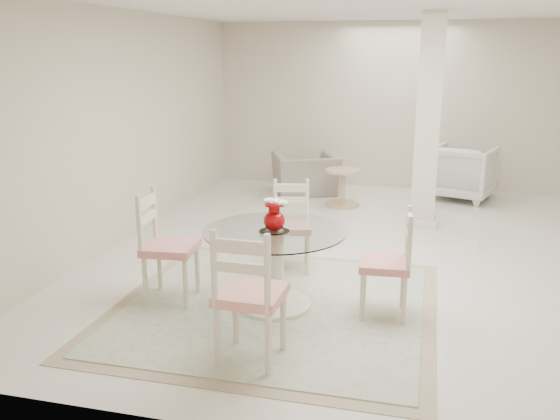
% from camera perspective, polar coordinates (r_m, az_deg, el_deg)
% --- Properties ---
extents(ground, '(7.00, 7.00, 0.00)m').
position_cam_1_polar(ground, '(6.83, 9.02, -4.11)').
color(ground, silver).
rests_on(ground, ground).
extents(room_shell, '(6.02, 7.02, 2.71)m').
position_cam_1_polar(room_shell, '(6.47, 9.70, 11.62)').
color(room_shell, beige).
rests_on(room_shell, ground).
extents(column, '(0.30, 0.30, 2.70)m').
position_cam_1_polar(column, '(7.79, 14.05, 8.19)').
color(column, beige).
rests_on(column, ground).
extents(area_rug, '(2.82, 2.82, 0.02)m').
position_cam_1_polar(area_rug, '(5.37, -0.53, -9.26)').
color(area_rug, tan).
rests_on(area_rug, ground).
extents(dining_table, '(1.24, 1.24, 0.72)m').
position_cam_1_polar(dining_table, '(5.23, -0.54, -5.69)').
color(dining_table, '#F9F5CD').
rests_on(dining_table, ground).
extents(red_vase, '(0.22, 0.19, 0.28)m').
position_cam_1_polar(red_vase, '(5.08, -0.54, -0.54)').
color(red_vase, '#A10407').
rests_on(red_vase, dining_table).
extents(dining_chair_east, '(0.45, 0.45, 1.04)m').
position_cam_1_polar(dining_chair_east, '(5.09, 10.82, -4.34)').
color(dining_chair_east, beige).
rests_on(dining_chair_east, ground).
extents(dining_chair_north, '(0.49, 0.49, 1.03)m').
position_cam_1_polar(dining_chair_north, '(6.13, 1.06, -0.84)').
color(dining_chair_north, beige).
rests_on(dining_chair_north, ground).
extents(dining_chair_west, '(0.49, 0.49, 1.13)m').
position_cam_1_polar(dining_chair_west, '(5.42, -11.26, -2.67)').
color(dining_chair_west, beige).
rests_on(dining_chair_west, ground).
extents(dining_chair_south, '(0.48, 0.48, 1.16)m').
position_cam_1_polar(dining_chair_south, '(4.21, -3.17, -7.38)').
color(dining_chair_south, beige).
rests_on(dining_chair_south, ground).
extents(recliner_taupe, '(1.25, 1.19, 0.64)m').
position_cam_1_polar(recliner_taupe, '(9.50, 2.50, 3.48)').
color(recliner_taupe, gray).
rests_on(recliner_taupe, ground).
extents(armchair_white, '(1.12, 1.14, 0.83)m').
position_cam_1_polar(armchair_white, '(9.57, 17.14, 3.49)').
color(armchair_white, white).
rests_on(armchair_white, ground).
extents(side_table, '(0.52, 0.52, 0.54)m').
position_cam_1_polar(side_table, '(8.79, 6.04, 2.01)').
color(side_table, tan).
rests_on(side_table, ground).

